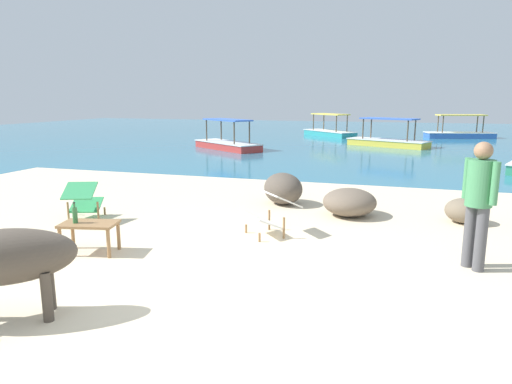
{
  "coord_description": "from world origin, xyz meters",
  "views": [
    {
      "loc": [
        1.86,
        -4.57,
        2.17
      ],
      "look_at": [
        -0.51,
        3.0,
        0.55
      ],
      "focal_mm": 32.17,
      "sensor_mm": 36.0,
      "label": 1
    }
  ],
  "objects_px": {
    "low_bench_table": "(89,228)",
    "deck_chair_far": "(83,199)",
    "person_standing": "(479,196)",
    "boat_teal": "(330,131)",
    "deck_chair_near": "(274,211)",
    "boat_red": "(227,143)",
    "boat_blue": "(459,133)",
    "bottle": "(75,215)",
    "boat_yellow": "(388,140)"
  },
  "relations": [
    {
      "from": "bottle",
      "to": "boat_yellow",
      "type": "bearing_deg",
      "value": 77.47
    },
    {
      "from": "deck_chair_near",
      "to": "boat_teal",
      "type": "relative_size",
      "value": 0.27
    },
    {
      "from": "bottle",
      "to": "boat_red",
      "type": "xyz_separation_m",
      "value": [
        -2.87,
        13.43,
        -0.31
      ]
    },
    {
      "from": "low_bench_table",
      "to": "boat_yellow",
      "type": "distance_m",
      "value": 17.02
    },
    {
      "from": "deck_chair_far",
      "to": "bottle",
      "type": "bearing_deg",
      "value": -165.64
    },
    {
      "from": "low_bench_table",
      "to": "boat_teal",
      "type": "distance_m",
      "value": 21.75
    },
    {
      "from": "boat_blue",
      "to": "boat_red",
      "type": "bearing_deg",
      "value": 27.14
    },
    {
      "from": "boat_teal",
      "to": "boat_blue",
      "type": "xyz_separation_m",
      "value": [
        7.08,
        0.85,
        0.0
      ]
    },
    {
      "from": "bottle",
      "to": "boat_blue",
      "type": "relative_size",
      "value": 0.08
    },
    {
      "from": "low_bench_table",
      "to": "deck_chair_far",
      "type": "height_order",
      "value": "deck_chair_far"
    },
    {
      "from": "deck_chair_near",
      "to": "boat_blue",
      "type": "height_order",
      "value": "boat_blue"
    },
    {
      "from": "boat_yellow",
      "to": "deck_chair_near",
      "type": "bearing_deg",
      "value": -70.46
    },
    {
      "from": "deck_chair_near",
      "to": "boat_red",
      "type": "height_order",
      "value": "boat_red"
    },
    {
      "from": "deck_chair_near",
      "to": "deck_chair_far",
      "type": "xyz_separation_m",
      "value": [
        -3.46,
        -0.14,
        0.0
      ]
    },
    {
      "from": "boat_blue",
      "to": "boat_teal",
      "type": "bearing_deg",
      "value": -8.01
    },
    {
      "from": "low_bench_table",
      "to": "boat_yellow",
      "type": "height_order",
      "value": "boat_yellow"
    },
    {
      "from": "deck_chair_near",
      "to": "boat_yellow",
      "type": "relative_size",
      "value": 0.24
    },
    {
      "from": "low_bench_table",
      "to": "boat_red",
      "type": "relative_size",
      "value": 0.23
    },
    {
      "from": "deck_chair_far",
      "to": "boat_teal",
      "type": "bearing_deg",
      "value": -24.35
    },
    {
      "from": "deck_chair_far",
      "to": "boat_red",
      "type": "relative_size",
      "value": 0.25
    },
    {
      "from": "person_standing",
      "to": "boat_blue",
      "type": "xyz_separation_m",
      "value": [
        2.17,
        21.65,
        -0.7
      ]
    },
    {
      "from": "person_standing",
      "to": "deck_chair_far",
      "type": "bearing_deg",
      "value": -44.27
    },
    {
      "from": "person_standing",
      "to": "boat_blue",
      "type": "distance_m",
      "value": 21.77
    },
    {
      "from": "bottle",
      "to": "person_standing",
      "type": "xyz_separation_m",
      "value": [
        5.2,
        1.01,
        0.39
      ]
    },
    {
      "from": "boat_teal",
      "to": "deck_chair_near",
      "type": "bearing_deg",
      "value": -40.31
    },
    {
      "from": "boat_red",
      "to": "boat_blue",
      "type": "distance_m",
      "value": 13.79
    },
    {
      "from": "person_standing",
      "to": "boat_blue",
      "type": "bearing_deg",
      "value": -135.1
    },
    {
      "from": "low_bench_table",
      "to": "boat_yellow",
      "type": "xyz_separation_m",
      "value": [
        3.55,
        16.65,
        -0.12
      ]
    },
    {
      "from": "low_bench_table",
      "to": "boat_blue",
      "type": "bearing_deg",
      "value": 59.72
    },
    {
      "from": "deck_chair_near",
      "to": "boat_teal",
      "type": "distance_m",
      "value": 20.23
    },
    {
      "from": "deck_chair_far",
      "to": "boat_yellow",
      "type": "distance_m",
      "value": 15.91
    },
    {
      "from": "low_bench_table",
      "to": "boat_red",
      "type": "bearing_deg",
      "value": 90.23
    },
    {
      "from": "person_standing",
      "to": "boat_teal",
      "type": "xyz_separation_m",
      "value": [
        -4.91,
        20.8,
        -0.7
      ]
    },
    {
      "from": "boat_red",
      "to": "boat_yellow",
      "type": "relative_size",
      "value": 0.96
    },
    {
      "from": "person_standing",
      "to": "boat_teal",
      "type": "height_order",
      "value": "person_standing"
    },
    {
      "from": "low_bench_table",
      "to": "person_standing",
      "type": "bearing_deg",
      "value": -1.98
    },
    {
      "from": "deck_chair_near",
      "to": "deck_chair_far",
      "type": "bearing_deg",
      "value": -39.26
    },
    {
      "from": "boat_teal",
      "to": "boat_yellow",
      "type": "height_order",
      "value": "same"
    },
    {
      "from": "boat_blue",
      "to": "boat_yellow",
      "type": "bearing_deg",
      "value": 43.52
    },
    {
      "from": "boat_red",
      "to": "person_standing",
      "type": "bearing_deg",
      "value": -21.54
    },
    {
      "from": "low_bench_table",
      "to": "deck_chair_far",
      "type": "xyz_separation_m",
      "value": [
        -1.24,
        1.48,
        0.02
      ]
    },
    {
      "from": "deck_chair_near",
      "to": "boat_red",
      "type": "relative_size",
      "value": 0.25
    },
    {
      "from": "bottle",
      "to": "person_standing",
      "type": "bearing_deg",
      "value": 10.99
    },
    {
      "from": "boat_red",
      "to": "deck_chair_near",
      "type": "bearing_deg",
      "value": -30.44
    },
    {
      "from": "bottle",
      "to": "boat_teal",
      "type": "distance_m",
      "value": 21.82
    },
    {
      "from": "bottle",
      "to": "boat_yellow",
      "type": "height_order",
      "value": "boat_yellow"
    },
    {
      "from": "boat_red",
      "to": "boat_teal",
      "type": "relative_size",
      "value": 1.06
    },
    {
      "from": "bottle",
      "to": "boat_yellow",
      "type": "distance_m",
      "value": 17.13
    },
    {
      "from": "low_bench_table",
      "to": "deck_chair_far",
      "type": "relative_size",
      "value": 0.93
    },
    {
      "from": "person_standing",
      "to": "boat_yellow",
      "type": "xyz_separation_m",
      "value": [
        -1.49,
        15.71,
        -0.7
      ]
    }
  ]
}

